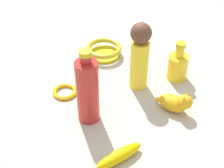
# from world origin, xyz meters

# --- Properties ---
(ground) EXTENTS (2.00, 2.00, 0.00)m
(ground) POSITION_xyz_m (0.00, 0.00, 0.00)
(ground) COLOR #BCB29E
(nail_polish_jar) EXTENTS (0.04, 0.04, 0.04)m
(nail_polish_jar) POSITION_xyz_m (0.18, -0.07, 0.02)
(nail_polish_jar) COLOR #B22D23
(nail_polish_jar) RESTS_ON ground
(cat_figurine) EXTENTS (0.13, 0.06, 0.09)m
(cat_figurine) POSITION_xyz_m (-0.22, -0.05, 0.04)
(cat_figurine) COLOR gold
(cat_figurine) RESTS_ON ground
(bottle_tall) EXTENTS (0.07, 0.07, 0.26)m
(bottle_tall) POSITION_xyz_m (0.01, 0.13, 0.12)
(bottle_tall) COLOR #B52A24
(bottle_tall) RESTS_ON ground
(person_figure_adult) EXTENTS (0.07, 0.07, 0.26)m
(person_figure_adult) POSITION_xyz_m (-0.05, -0.10, 0.13)
(person_figure_adult) COLOR yellow
(person_figure_adult) RESTS_ON ground
(bowl) EXTENTS (0.15, 0.15, 0.04)m
(bowl) POSITION_xyz_m (0.17, -0.20, 0.03)
(bowl) COLOR gold
(bowl) RESTS_ON ground
(bangle) EXTENTS (0.09, 0.09, 0.01)m
(bangle) POSITION_xyz_m (0.15, 0.07, 0.01)
(bangle) COLOR yellow
(bangle) RESTS_ON ground
(banana) EXTENTS (0.10, 0.15, 0.04)m
(banana) POSITION_xyz_m (-0.17, 0.23, 0.02)
(banana) COLOR #E7BD05
(banana) RESTS_ON ground
(bottle_short) EXTENTS (0.08, 0.08, 0.15)m
(bottle_short) POSITION_xyz_m (-0.15, -0.22, 0.05)
(bottle_short) COLOR yellow
(bottle_short) RESTS_ON ground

